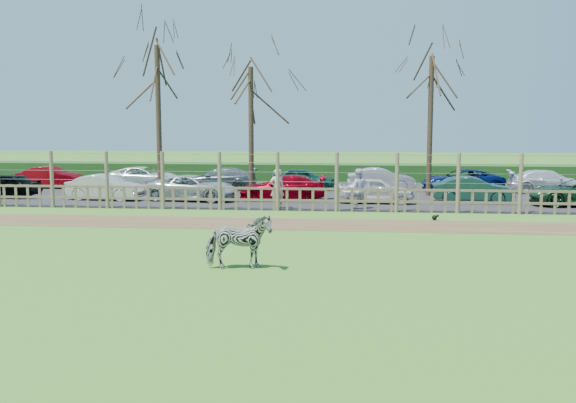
# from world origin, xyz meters

# --- Properties ---
(ground) EXTENTS (120.00, 120.00, 0.00)m
(ground) POSITION_xyz_m (0.00, 0.00, 0.00)
(ground) COLOR #6DA32B
(ground) RESTS_ON ground
(dirt_strip) EXTENTS (34.00, 2.80, 0.01)m
(dirt_strip) POSITION_xyz_m (0.00, 4.50, 0.01)
(dirt_strip) COLOR brown
(dirt_strip) RESTS_ON ground
(asphalt) EXTENTS (44.00, 13.00, 0.04)m
(asphalt) POSITION_xyz_m (0.00, 14.50, 0.02)
(asphalt) COLOR #232326
(asphalt) RESTS_ON ground
(hedge) EXTENTS (46.00, 2.00, 1.10)m
(hedge) POSITION_xyz_m (0.00, 21.50, 0.55)
(hedge) COLOR #1E4716
(hedge) RESTS_ON ground
(fence) EXTENTS (30.16, 0.16, 2.50)m
(fence) POSITION_xyz_m (0.00, 8.00, 0.80)
(fence) COLOR brown
(fence) RESTS_ON ground
(tree_left) EXTENTS (4.80, 4.80, 7.88)m
(tree_left) POSITION_xyz_m (-6.50, 12.50, 5.62)
(tree_left) COLOR #3D2B1E
(tree_left) RESTS_ON ground
(tree_mid) EXTENTS (4.80, 4.80, 6.83)m
(tree_mid) POSITION_xyz_m (-2.00, 13.50, 4.87)
(tree_mid) COLOR #3D2B1E
(tree_mid) RESTS_ON ground
(tree_right) EXTENTS (4.80, 4.80, 7.35)m
(tree_right) POSITION_xyz_m (7.00, 14.00, 5.24)
(tree_right) COLOR #3D2B1E
(tree_right) RESTS_ON ground
(zebra) EXTENTS (1.82, 1.08, 1.44)m
(zebra) POSITION_xyz_m (0.27, -2.87, 0.72)
(zebra) COLOR gray
(zebra) RESTS_ON ground
(visitor_a) EXTENTS (0.73, 0.59, 1.72)m
(visitor_a) POSITION_xyz_m (-0.08, 8.50, 0.90)
(visitor_a) COLOR beige
(visitor_a) RESTS_ON asphalt
(visitor_b) EXTENTS (0.94, 0.80, 1.72)m
(visitor_b) POSITION_xyz_m (3.39, 8.75, 0.90)
(visitor_b) COLOR silver
(visitor_b) RESTS_ON asphalt
(crow) EXTENTS (0.27, 0.20, 0.22)m
(crow) POSITION_xyz_m (6.35, 6.03, 0.11)
(crow) COLOR black
(crow) RESTS_ON ground
(car_0) EXTENTS (3.57, 1.55, 1.20)m
(car_0) POSITION_xyz_m (-13.99, 11.06, 0.64)
(car_0) COLOR black
(car_0) RESTS_ON asphalt
(car_1) EXTENTS (3.75, 1.63, 1.20)m
(car_1) POSITION_xyz_m (-8.67, 10.71, 0.64)
(car_1) COLOR silver
(car_1) RESTS_ON asphalt
(car_2) EXTENTS (4.55, 2.57, 1.20)m
(car_2) POSITION_xyz_m (-4.40, 10.91, 0.64)
(car_2) COLOR #B1BEBB
(car_2) RESTS_ON asphalt
(car_3) EXTENTS (4.17, 1.78, 1.20)m
(car_3) POSITION_xyz_m (-0.15, 11.39, 0.64)
(car_3) COLOR maroon
(car_3) RESTS_ON asphalt
(car_4) EXTENTS (3.56, 1.51, 1.20)m
(car_4) POSITION_xyz_m (4.23, 10.75, 0.64)
(car_4) COLOR silver
(car_4) RESTS_ON asphalt
(car_5) EXTENTS (3.69, 1.40, 1.20)m
(car_5) POSITION_xyz_m (8.70, 11.32, 0.64)
(car_5) COLOR #1A4037
(car_5) RESTS_ON asphalt
(car_7) EXTENTS (3.68, 1.38, 1.20)m
(car_7) POSITION_xyz_m (-13.80, 15.63, 0.64)
(car_7) COLOR maroon
(car_7) RESTS_ON asphalt
(car_8) EXTENTS (4.34, 2.03, 1.20)m
(car_8) POSITION_xyz_m (-8.58, 16.14, 0.64)
(car_8) COLOR white
(car_8) RESTS_ON asphalt
(car_9) EXTENTS (4.22, 1.90, 1.20)m
(car_9) POSITION_xyz_m (-4.15, 15.72, 0.64)
(car_9) COLOR slate
(car_9) RESTS_ON asphalt
(car_10) EXTENTS (3.57, 1.54, 1.20)m
(car_10) POSITION_xyz_m (0.46, 16.19, 0.64)
(car_10) COLOR #104936
(car_10) RESTS_ON asphalt
(car_11) EXTENTS (3.73, 1.54, 1.20)m
(car_11) POSITION_xyz_m (4.72, 16.36, 0.64)
(car_11) COLOR #BCAFB9
(car_11) RESTS_ON asphalt
(car_12) EXTENTS (4.53, 2.50, 1.20)m
(car_12) POSITION_xyz_m (8.97, 15.96, 0.64)
(car_12) COLOR #06154E
(car_12) RESTS_ON asphalt
(car_13) EXTENTS (4.30, 2.13, 1.20)m
(car_13) POSITION_xyz_m (13.39, 15.79, 0.64)
(car_13) COLOR silver
(car_13) RESTS_ON asphalt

